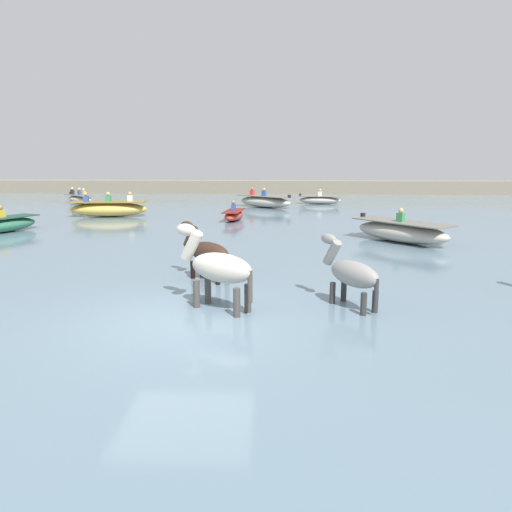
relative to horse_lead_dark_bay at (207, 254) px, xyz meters
The scene contains 13 objects.
ground_plane 3.16m from the horse_lead_dark_bay, 90.28° to the right, with size 120.00×120.00×0.00m, color #666051.
water_surface 7.08m from the horse_lead_dark_bay, 90.12° to the left, with size 90.00×90.00×0.42m, color slate.
horse_lead_dark_bay is the anchor object (origin of this frame).
horse_trailing_grey 3.75m from the horse_lead_dark_bay, 32.84° to the right, with size 1.17×1.53×1.80m.
horse_flank_pinto 2.35m from the horse_lead_dark_bay, 76.56° to the right, with size 1.75×1.30×2.05m.
boat_near_starboard 23.24m from the horse_lead_dark_bay, 119.90° to the left, with size 2.79×2.68×1.05m.
boat_distant_west 11.89m from the horse_lead_dark_bay, 142.20° to the left, with size 2.12×3.10×1.08m.
boat_mid_outer 14.55m from the horse_lead_dark_bay, 118.66° to the left, with size 4.03×1.73×1.26m.
boat_far_offshore 20.84m from the horse_lead_dark_bay, 77.30° to the left, with size 2.88×1.36×1.01m.
boat_far_inshore 17.93m from the horse_lead_dark_bay, 86.85° to the left, with size 3.78×3.36×1.20m.
boat_near_port 8.36m from the horse_lead_dark_bay, 42.73° to the left, with size 3.34×3.68×1.22m.
boat_distant_east 11.56m from the horse_lead_dark_bay, 91.90° to the left, with size 1.04×2.53×0.96m.
far_shoreline 30.62m from the horse_lead_dark_bay, 90.03° to the left, with size 80.00×2.40×1.53m, color gray.
Camera 1 is at (1.67, -8.08, 3.29)m, focal length 32.87 mm.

